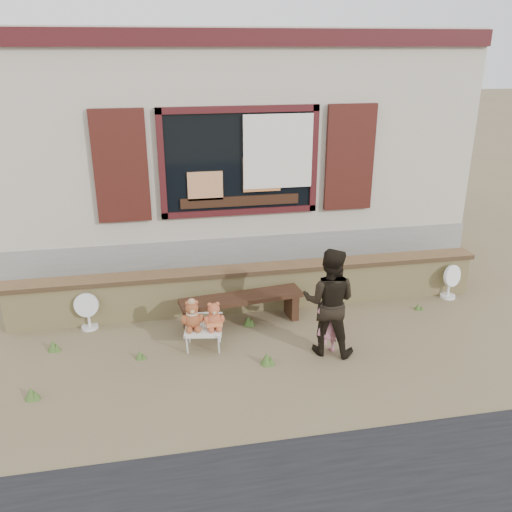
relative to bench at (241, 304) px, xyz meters
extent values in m
plane|color=brown|center=(0.23, -0.51, -0.33)|extent=(80.00, 80.00, 0.00)
cube|color=#ACA28B|center=(0.23, 3.99, 2.07)|extent=(8.00, 5.00, 3.20)
cube|color=gray|center=(0.23, 3.99, 0.07)|extent=(8.04, 5.04, 0.80)
cube|color=black|center=(0.23, 1.46, 1.72)|extent=(2.30, 0.04, 1.50)
cube|color=#421315|center=(0.23, 1.44, 2.52)|extent=(2.50, 0.08, 0.10)
cube|color=#421315|center=(0.23, 1.44, 0.92)|extent=(2.50, 0.08, 0.10)
cube|color=#421315|center=(-0.97, 1.44, 1.72)|extent=(0.10, 0.08, 1.70)
cube|color=#421315|center=(1.43, 1.44, 1.72)|extent=(0.10, 0.08, 1.70)
cube|color=#35130E|center=(-1.57, 1.43, 1.72)|extent=(0.80, 0.07, 1.70)
cube|color=#35130E|center=(2.03, 1.43, 1.72)|extent=(0.80, 0.07, 1.70)
cube|color=white|center=(0.83, 1.39, 1.87)|extent=(1.10, 0.02, 1.15)
cube|color=#421315|center=(0.23, 1.47, 3.52)|extent=(8.00, 0.12, 0.25)
cube|color=black|center=(0.23, 1.43, 1.10)|extent=(1.90, 0.06, 0.16)
cube|color=tan|center=(-0.32, 1.43, 1.37)|extent=(0.55, 0.06, 0.45)
cube|color=#E08447|center=(0.58, 1.43, 1.52)|extent=(0.60, 0.06, 0.55)
cube|color=tan|center=(0.23, 0.49, -0.03)|extent=(7.00, 0.30, 0.60)
cube|color=brown|center=(0.23, 0.49, 0.30)|extent=(7.10, 0.36, 0.07)
cube|color=black|center=(0.00, 0.00, 0.09)|extent=(1.78, 0.59, 0.07)
cube|color=black|center=(-0.76, -0.10, -0.14)|extent=(0.15, 0.34, 0.37)
cube|color=black|center=(0.76, 0.10, -0.14)|extent=(0.15, 0.34, 0.37)
cube|color=silver|center=(-0.60, -0.55, -0.05)|extent=(0.55, 0.50, 0.04)
cylinder|color=silver|center=(-0.83, -0.69, -0.20)|extent=(0.03, 0.03, 0.26)
cylinder|color=silver|center=(-0.43, -0.76, -0.20)|extent=(0.03, 0.03, 0.26)
cylinder|color=silver|center=(-0.76, -0.33, -0.20)|extent=(0.03, 0.03, 0.26)
cylinder|color=silver|center=(-0.36, -0.40, -0.20)|extent=(0.03, 0.03, 0.26)
imported|color=pink|center=(0.95, -0.97, 0.16)|extent=(0.42, 0.37, 0.98)
imported|color=black|center=(0.98, -0.93, 0.39)|extent=(0.86, 0.79, 1.43)
cylinder|color=silver|center=(-2.14, 0.29, -0.31)|extent=(0.23, 0.23, 0.04)
cylinder|color=silver|center=(-2.14, 0.29, -0.16)|extent=(0.04, 0.04, 0.30)
cylinder|color=silver|center=(-2.14, 0.29, 0.05)|extent=(0.35, 0.17, 0.34)
cylinder|color=white|center=(3.37, 0.25, -0.31)|extent=(0.24, 0.24, 0.04)
cylinder|color=white|center=(3.37, 0.25, -0.16)|extent=(0.04, 0.04, 0.30)
cylinder|color=white|center=(3.37, 0.25, 0.06)|extent=(0.36, 0.23, 0.35)
cone|color=#415E25|center=(0.14, -1.09, -0.25)|extent=(0.17, 0.17, 0.16)
cone|color=#415E25|center=(-1.43, -0.66, -0.27)|extent=(0.12, 0.12, 0.11)
cone|color=#415E25|center=(2.70, -0.06, -0.28)|extent=(0.10, 0.10, 0.10)
cone|color=#415E25|center=(0.09, -0.05, -0.26)|extent=(0.15, 0.15, 0.13)
cone|color=#415E25|center=(-2.55, -0.24, -0.25)|extent=(0.15, 0.15, 0.15)
cone|color=#415E25|center=(-2.63, -1.28, -0.26)|extent=(0.17, 0.17, 0.14)
camera|label=1|loc=(-1.10, -6.82, 3.43)|focal=38.00mm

